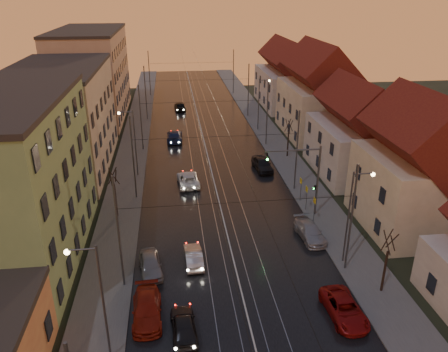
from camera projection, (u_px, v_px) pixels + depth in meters
name	position (u px, v px, depth m)	size (l,w,h in m)	color
road	(205.00, 145.00, 61.91)	(16.00, 120.00, 0.04)	black
sidewalk_left	(133.00, 147.00, 60.77)	(4.00, 120.00, 0.15)	#4C4C4C
sidewalk_right	(274.00, 142.00, 63.00)	(4.00, 120.00, 0.15)	#4C4C4C
tram_rail_0	(189.00, 145.00, 61.65)	(0.06, 120.00, 0.03)	gray
tram_rail_1	(200.00, 145.00, 61.81)	(0.06, 120.00, 0.03)	gray
tram_rail_2	(210.00, 144.00, 61.98)	(0.06, 120.00, 0.03)	gray
tram_rail_3	(220.00, 144.00, 62.14)	(0.06, 120.00, 0.03)	gray
apartment_left_1	(5.00, 186.00, 33.70)	(10.00, 18.00, 13.00)	#6F955F
apartment_left_2	(62.00, 120.00, 52.11)	(10.00, 20.00, 12.00)	tan
apartment_left_3	(92.00, 75.00, 73.58)	(10.00, 24.00, 14.00)	tan
house_right_1	(417.00, 172.00, 38.87)	(8.67, 10.20, 10.80)	#C1B595
house_right_2	(357.00, 136.00, 51.04)	(9.18, 12.24, 9.20)	#B7B1A9
house_right_3	(318.00, 97.00, 64.24)	(9.18, 14.28, 11.50)	#C1B595
house_right_4	(287.00, 78.00, 80.93)	(9.18, 16.32, 10.00)	#B7B1A9
catenary_pole_l_1	(119.00, 234.00, 30.93)	(0.16, 0.16, 9.00)	#595B60
catenary_pole_r_1	(351.00, 220.00, 32.85)	(0.16, 0.16, 9.00)	#595B60
catenary_pole_l_2	(133.00, 158.00, 44.60)	(0.16, 0.16, 9.00)	#595B60
catenary_pole_r_2	(297.00, 151.00, 46.51)	(0.16, 0.16, 9.00)	#595B60
catenary_pole_l_3	(141.00, 118.00, 58.26)	(0.16, 0.16, 9.00)	#595B60
catenary_pole_r_3	(267.00, 114.00, 60.17)	(0.16, 0.16, 9.00)	#595B60
catenary_pole_l_4	(146.00, 93.00, 71.92)	(0.16, 0.16, 9.00)	#595B60
catenary_pole_r_4	(248.00, 91.00, 73.84)	(0.16, 0.16, 9.00)	#595B60
catenary_pole_l_5	(149.00, 74.00, 88.31)	(0.16, 0.16, 9.00)	#595B60
catenary_pole_r_5	(233.00, 72.00, 90.23)	(0.16, 0.16, 9.00)	#595B60
street_lamp_0	(97.00, 293.00, 24.35)	(1.75, 0.32, 8.00)	#595B60
street_lamp_1	(353.00, 209.00, 33.66)	(1.75, 0.32, 8.00)	#595B60
street_lamp_2	(132.00, 137.00, 49.85)	(1.75, 0.32, 8.00)	#595B60
street_lamp_3	(261.00, 99.00, 66.45)	(1.75, 0.32, 8.00)	#595B60
traffic_light_mast	(308.00, 173.00, 40.94)	(5.30, 0.32, 7.20)	#595B60
bare_tree_0	(115.00, 194.00, 41.58)	(1.09, 1.09, 5.11)	black
bare_tree_1	(386.00, 264.00, 31.10)	(1.09, 1.09, 5.11)	black
bare_tree_2	(288.00, 139.00, 56.62)	(1.09, 1.09, 5.11)	black
driving_car_0	(184.00, 325.00, 27.95)	(1.59, 3.95, 1.35)	black
driving_car_1	(193.00, 256.00, 35.20)	(1.35, 3.87, 1.28)	#AEAFB4
driving_car_2	(188.00, 179.00, 49.23)	(2.24, 4.87, 1.35)	silver
driving_car_3	(175.00, 136.00, 63.28)	(2.16, 5.32, 1.54)	#172247
driving_car_4	(180.00, 106.00, 79.10)	(1.84, 4.57, 1.56)	black
parked_left_2	(147.00, 309.00, 29.33)	(1.93, 4.75, 1.38)	maroon
parked_left_3	(150.00, 264.00, 34.07)	(1.64, 4.08, 1.39)	gray
parked_right_0	(344.00, 309.00, 29.44)	(2.15, 4.66, 1.30)	maroon
parked_right_1	(310.00, 232.00, 38.71)	(1.85, 4.54, 1.32)	#A2A3A8
parked_right_2	(262.00, 164.00, 53.13)	(1.86, 4.63, 1.58)	black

